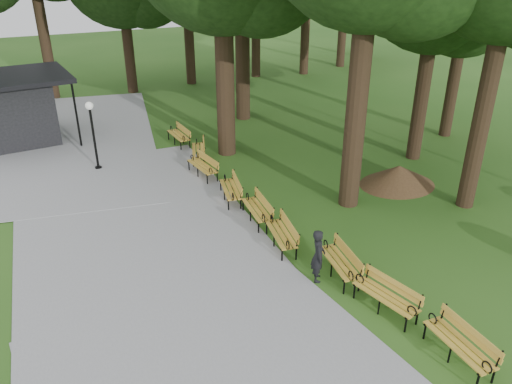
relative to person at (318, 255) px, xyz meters
name	(u,v)px	position (x,y,z in m)	size (l,w,h in m)	color
ground	(298,265)	(-0.14, 0.82, -0.78)	(100.00, 100.00, 0.00)	#2A5919
path	(138,246)	(-4.14, 3.82, -0.75)	(12.00, 38.00, 0.06)	#98989B
person	(318,255)	(0.00, 0.00, 0.00)	(0.57, 0.37, 1.57)	black
kiosk	(6,110)	(-7.34, 15.65, 0.83)	(5.14, 4.47, 3.22)	black
lamp_post	(91,121)	(-4.20, 10.62, 1.32)	(0.32, 0.32, 2.89)	black
dirt_mound	(398,175)	(6.15, 4.02, -0.38)	(2.57, 2.57, 0.80)	#47301C
bench_0	(459,345)	(1.22, -3.95, -0.34)	(1.90, 0.64, 0.88)	gold
bench_1	(385,297)	(0.83, -1.90, -0.34)	(1.90, 0.64, 0.88)	gold
bench_2	(339,262)	(0.64, -0.10, -0.34)	(1.90, 0.64, 0.88)	gold
bench_3	(281,234)	(-0.11, 1.95, -0.34)	(1.90, 0.64, 0.88)	gold
bench_4	(257,209)	(-0.10, 3.73, -0.34)	(1.90, 0.64, 0.88)	gold
bench_5	(230,189)	(-0.30, 5.55, -0.34)	(1.90, 0.64, 0.88)	gold
bench_6	(202,166)	(-0.48, 8.02, -0.34)	(1.90, 0.64, 0.88)	gold
bench_7	(198,150)	(-0.05, 9.80, -0.34)	(1.90, 0.64, 0.88)	gold
bench_8	(179,135)	(-0.23, 12.04, -0.34)	(1.90, 0.64, 0.88)	gold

